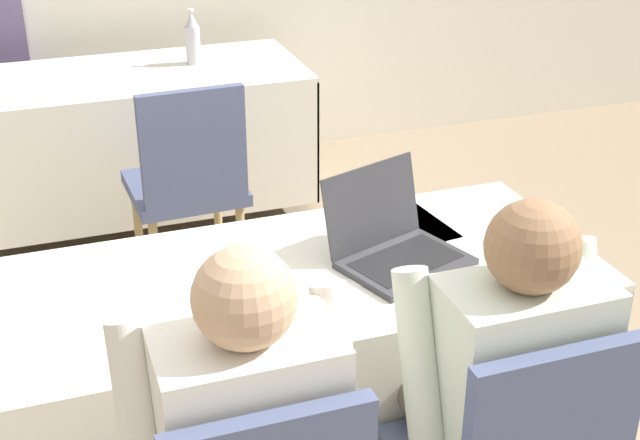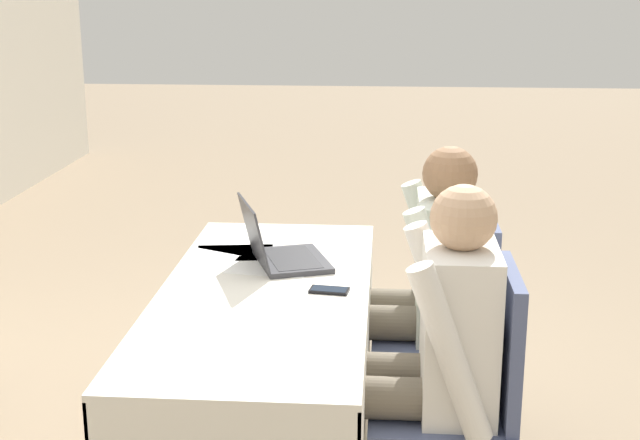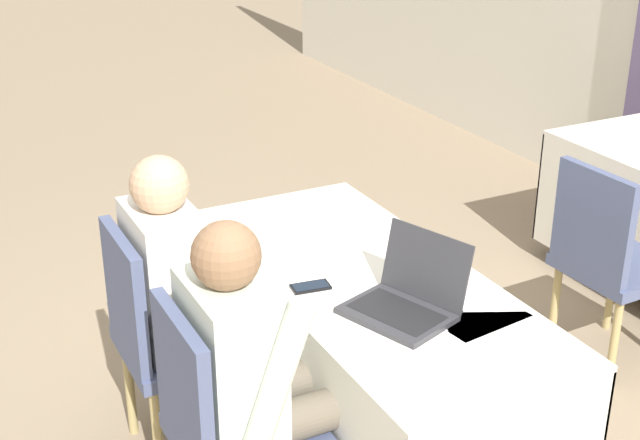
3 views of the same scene
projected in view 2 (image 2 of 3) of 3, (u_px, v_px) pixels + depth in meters
The scene contains 10 objects.
conference_table_near at pixel (265, 338), 3.09m from camera, with size 1.66×0.72×0.73m.
laptop at pixel (281, 252), 3.30m from camera, with size 0.41×0.39×0.25m.
cell_phone at pixel (329, 290), 3.02m from camera, with size 0.08×0.14×0.01m.
paper_beside_laptop at pixel (270, 267), 3.28m from camera, with size 0.25×0.32×0.00m.
paper_centre_table at pixel (239, 246), 3.54m from camera, with size 0.32×0.36×0.00m.
paper_left_edge at pixel (235, 253), 3.45m from camera, with size 0.25×0.32×0.00m.
chair_near_left at pixel (464, 394), 2.76m from camera, with size 0.44×0.44×0.92m.
chair_near_right at pixel (451, 321), 3.35m from camera, with size 0.44×0.44×0.92m.
person_checkered_shirt at pixel (432, 345), 2.73m from camera, with size 0.50×0.52×1.18m.
person_white_shirt at pixel (425, 280), 3.31m from camera, with size 0.50×0.52×1.18m.
Camera 2 is at (-2.85, -0.41, 1.76)m, focal length 50.00 mm.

